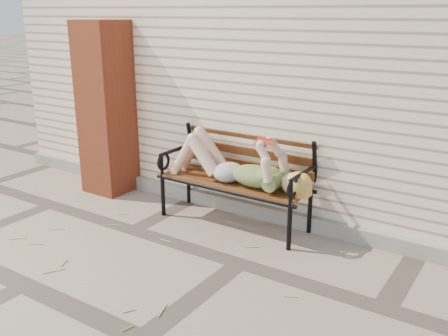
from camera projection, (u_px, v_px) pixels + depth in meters
The scene contains 7 objects.
ground at pixel (240, 263), 4.32m from camera, with size 80.00×80.00×0.00m, color #7D6B60.
house_wall at pixel (366, 60), 6.26m from camera, with size 8.00×4.00×3.00m, color beige.
foundation_strip at pixel (289, 218), 5.07m from camera, with size 8.00×0.10×0.15m, color gray.
brick_pillar at pixel (106, 109), 5.82m from camera, with size 0.50×0.50×2.00m, color #AB4626.
garden_bench at pixel (239, 164), 5.04m from camera, with size 1.68×0.67×1.09m.
reading_woman at pixel (233, 164), 4.92m from camera, with size 1.59×0.36×0.50m.
straw_scatter at pixel (159, 262), 4.33m from camera, with size 2.87×1.69×0.01m.
Camera 1 is at (2.01, -3.31, 2.09)m, focal length 40.00 mm.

